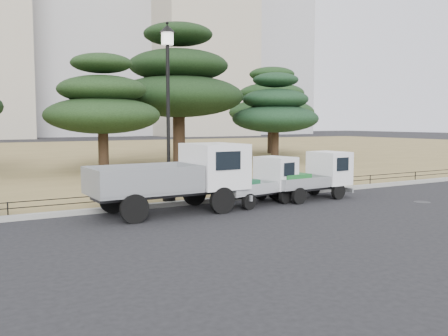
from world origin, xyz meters
TOP-DOWN VIEW (x-y plane):
  - ground at (0.00, 0.00)m, footprint 220.00×220.00m
  - lawn at (0.00, 30.60)m, footprint 120.00×56.00m
  - curb at (0.00, 2.60)m, footprint 120.00×0.25m
  - truck_large at (-2.05, 1.41)m, footprint 5.08×2.14m
  - truck_kei_front at (1.25, 1.49)m, footprint 3.31×1.91m
  - truck_kei_rear at (3.62, 1.47)m, footprint 3.45×1.65m
  - street_lamp at (-1.72, 2.90)m, footprint 0.54×0.54m
  - pipe_fence at (0.00, 2.75)m, footprint 38.00×0.04m
  - manhole at (6.50, -1.20)m, footprint 0.60×0.60m
  - pine_center_left at (-0.62, 14.44)m, footprint 6.43×6.43m
  - pine_center_right at (5.60, 17.78)m, footprint 8.78×8.78m
  - pine_east_near at (12.37, 16.04)m, footprint 6.19×6.19m
  - pine_east_far at (16.84, 22.76)m, footprint 7.47×7.47m
  - tower_east at (40.00, 82.00)m, footprint 20.00×18.00m
  - radio_tower at (72.00, 85.00)m, footprint 1.80×1.80m

SIDE VIEW (x-z plane):
  - ground at x=0.00m, z-range 0.00..0.00m
  - manhole at x=6.50m, z-range 0.00..0.01m
  - lawn at x=0.00m, z-range 0.00..0.15m
  - curb at x=0.00m, z-range 0.00..0.16m
  - pipe_fence at x=0.00m, z-range 0.24..0.64m
  - truck_kei_front at x=1.25m, z-range 0.00..1.64m
  - truck_kei_rear at x=3.62m, z-range 0.00..1.76m
  - truck_large at x=-2.05m, z-range 0.12..2.32m
  - pine_east_near at x=12.37m, z-range 0.63..6.88m
  - pine_center_left at x=-0.62m, z-range 0.66..7.19m
  - street_lamp at x=-1.72m, z-range 1.22..7.30m
  - pine_east_far at x=16.84m, z-range 0.73..8.24m
  - pine_center_right at x=5.60m, z-range 0.89..10.21m
  - tower_east at x=40.00m, z-range 0.00..48.00m
  - radio_tower at x=72.00m, z-range -1.46..61.54m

